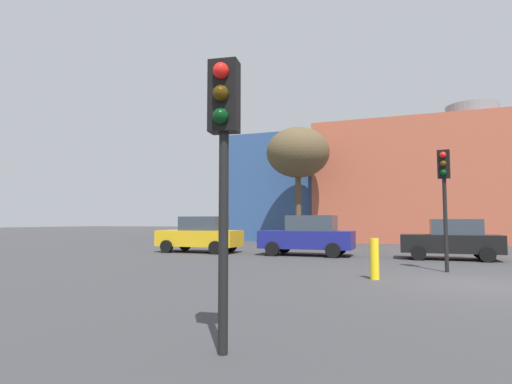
# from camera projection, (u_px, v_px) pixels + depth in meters

# --- Properties ---
(ground_plane) EXTENTS (200.00, 200.00, 0.00)m
(ground_plane) POSITION_uv_depth(u_px,v_px,m) (475.00, 284.00, 10.36)
(ground_plane) COLOR #38383A
(building_backdrop) EXTENTS (39.80, 13.78, 11.07)m
(building_backdrop) POSITION_uv_depth(u_px,v_px,m) (474.00, 185.00, 33.56)
(building_backdrop) COLOR #B2563D
(building_backdrop) RESTS_ON ground_plane
(parked_car_0) EXTENTS (4.20, 2.06, 1.82)m
(parked_car_0) POSITION_uv_depth(u_px,v_px,m) (201.00, 235.00, 21.14)
(parked_car_0) COLOR gold
(parked_car_0) RESTS_ON ground_plane
(parked_car_1) EXTENTS (4.27, 2.09, 1.85)m
(parked_car_1) POSITION_uv_depth(u_px,v_px,m) (308.00, 236.00, 19.21)
(parked_car_1) COLOR navy
(parked_car_1) RESTS_ON ground_plane
(parked_car_2) EXTENTS (3.85, 1.89, 1.67)m
(parked_car_2) POSITION_uv_depth(u_px,v_px,m) (451.00, 239.00, 17.12)
(parked_car_2) COLOR black
(parked_car_2) RESTS_ON ground_plane
(traffic_light_near_left) EXTENTS (0.39, 0.38, 3.57)m
(traffic_light_near_left) POSITION_uv_depth(u_px,v_px,m) (223.00, 135.00, 5.06)
(traffic_light_near_left) COLOR black
(traffic_light_near_left) RESTS_ON ground_plane
(traffic_light_island) EXTENTS (0.39, 0.38, 3.83)m
(traffic_light_island) POSITION_uv_depth(u_px,v_px,m) (444.00, 182.00, 13.02)
(traffic_light_island) COLOR black
(traffic_light_island) RESTS_ON ground_plane
(bare_tree_0) EXTENTS (4.40, 4.40, 8.15)m
(bare_tree_0) POSITION_uv_depth(u_px,v_px,m) (298.00, 153.00, 28.93)
(bare_tree_0) COLOR brown
(bare_tree_0) RESTS_ON ground_plane
(bollard_yellow_1) EXTENTS (0.24, 0.24, 1.11)m
(bollard_yellow_1) POSITION_uv_depth(u_px,v_px,m) (374.00, 259.00, 11.26)
(bollard_yellow_1) COLOR yellow
(bollard_yellow_1) RESTS_ON ground_plane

